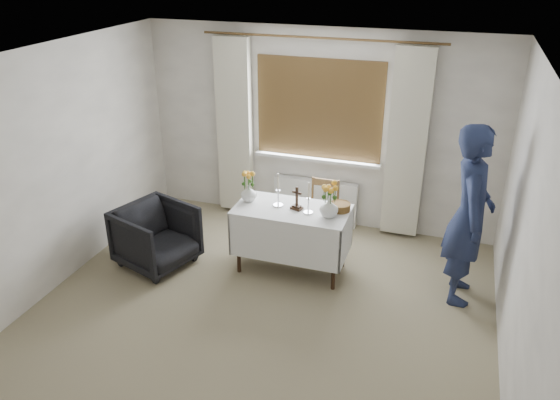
{
  "coord_description": "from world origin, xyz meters",
  "views": [
    {
      "loc": [
        1.59,
        -3.85,
        3.36
      ],
      "look_at": [
        -0.02,
        1.01,
        0.95
      ],
      "focal_mm": 35.0,
      "sensor_mm": 36.0,
      "label": 1
    }
  ],
  "objects_px": {
    "wooden_cross": "(297,198)",
    "flower_vase_right": "(329,208)",
    "armchair": "(156,236)",
    "person": "(469,215)",
    "altar_table": "(292,240)",
    "flower_vase_left": "(249,193)",
    "wooden_chair": "(321,214)"
  },
  "relations": [
    {
      "from": "person",
      "to": "wooden_cross",
      "type": "height_order",
      "value": "person"
    },
    {
      "from": "wooden_cross",
      "to": "altar_table",
      "type": "bearing_deg",
      "value": -150.01
    },
    {
      "from": "wooden_chair",
      "to": "wooden_cross",
      "type": "distance_m",
      "value": 0.83
    },
    {
      "from": "wooden_cross",
      "to": "flower_vase_left",
      "type": "distance_m",
      "value": 0.57
    },
    {
      "from": "armchair",
      "to": "wooden_cross",
      "type": "distance_m",
      "value": 1.67
    },
    {
      "from": "person",
      "to": "flower_vase_left",
      "type": "xyz_separation_m",
      "value": [
        -2.32,
        -0.03,
        -0.08
      ]
    },
    {
      "from": "armchair",
      "to": "person",
      "type": "height_order",
      "value": "person"
    },
    {
      "from": "flower_vase_left",
      "to": "person",
      "type": "bearing_deg",
      "value": 0.74
    },
    {
      "from": "altar_table",
      "to": "person",
      "type": "xyz_separation_m",
      "value": [
        1.81,
        0.08,
        0.55
      ]
    },
    {
      "from": "person",
      "to": "wooden_cross",
      "type": "bearing_deg",
      "value": 89.77
    },
    {
      "from": "altar_table",
      "to": "wooden_cross",
      "type": "xyz_separation_m",
      "value": [
        0.05,
        0.01,
        0.51
      ]
    },
    {
      "from": "person",
      "to": "flower_vase_right",
      "type": "xyz_separation_m",
      "value": [
        -1.39,
        -0.13,
        -0.07
      ]
    },
    {
      "from": "wooden_chair",
      "to": "armchair",
      "type": "relative_size",
      "value": 1.04
    },
    {
      "from": "wooden_cross",
      "to": "flower_vase_right",
      "type": "relative_size",
      "value": 1.27
    },
    {
      "from": "altar_table",
      "to": "flower_vase_right",
      "type": "xyz_separation_m",
      "value": [
        0.42,
        -0.05,
        0.48
      ]
    },
    {
      "from": "wooden_chair",
      "to": "flower_vase_right",
      "type": "xyz_separation_m",
      "value": [
        0.25,
        -0.72,
        0.46
      ]
    },
    {
      "from": "altar_table",
      "to": "armchair",
      "type": "bearing_deg",
      "value": -166.04
    },
    {
      "from": "armchair",
      "to": "flower_vase_right",
      "type": "distance_m",
      "value": 2.0
    },
    {
      "from": "flower_vase_left",
      "to": "wooden_cross",
      "type": "bearing_deg",
      "value": -3.68
    },
    {
      "from": "armchair",
      "to": "person",
      "type": "bearing_deg",
      "value": -63.6
    },
    {
      "from": "flower_vase_left",
      "to": "flower_vase_right",
      "type": "height_order",
      "value": "flower_vase_right"
    },
    {
      "from": "armchair",
      "to": "person",
      "type": "xyz_separation_m",
      "value": [
        3.3,
        0.45,
        0.58
      ]
    },
    {
      "from": "altar_table",
      "to": "flower_vase_left",
      "type": "bearing_deg",
      "value": 174.78
    },
    {
      "from": "altar_table",
      "to": "person",
      "type": "height_order",
      "value": "person"
    },
    {
      "from": "altar_table",
      "to": "flower_vase_left",
      "type": "relative_size",
      "value": 6.73
    },
    {
      "from": "flower_vase_right",
      "to": "wooden_cross",
      "type": "bearing_deg",
      "value": 170.38
    },
    {
      "from": "wooden_cross",
      "to": "flower_vase_left",
      "type": "relative_size",
      "value": 1.42
    },
    {
      "from": "altar_table",
      "to": "armchair",
      "type": "height_order",
      "value": "altar_table"
    },
    {
      "from": "person",
      "to": "flower_vase_left",
      "type": "height_order",
      "value": "person"
    },
    {
      "from": "flower_vase_left",
      "to": "altar_table",
      "type": "bearing_deg",
      "value": -5.22
    },
    {
      "from": "altar_table",
      "to": "flower_vase_left",
      "type": "height_order",
      "value": "flower_vase_left"
    },
    {
      "from": "person",
      "to": "armchair",
      "type": "bearing_deg",
      "value": 95.33
    }
  ]
}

